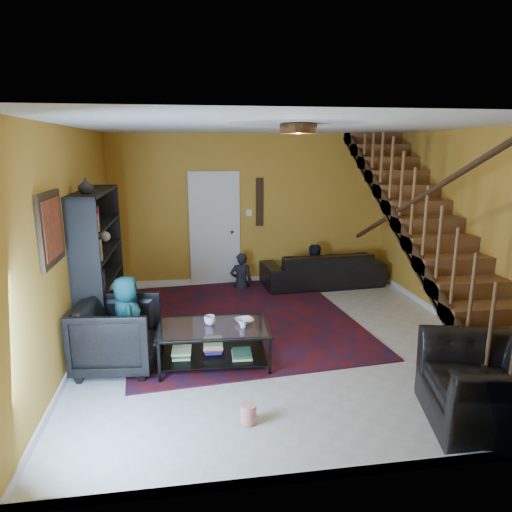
{
  "coord_description": "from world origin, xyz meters",
  "views": [
    {
      "loc": [
        -1.2,
        -5.7,
        2.55
      ],
      "look_at": [
        -0.27,
        0.4,
        1.07
      ],
      "focal_mm": 32.0,
      "sensor_mm": 36.0,
      "label": 1
    }
  ],
  "objects_px": {
    "coffee_table": "(214,343)",
    "sofa": "(322,269)",
    "armchair_right": "(488,388)",
    "bookshelf": "(100,266)",
    "armchair_left": "(118,335)"
  },
  "relations": [
    {
      "from": "armchair_right",
      "to": "coffee_table",
      "type": "height_order",
      "value": "armchair_right"
    },
    {
      "from": "coffee_table",
      "to": "sofa",
      "type": "bearing_deg",
      "value": 53.16
    },
    {
      "from": "armchair_left",
      "to": "bookshelf",
      "type": "bearing_deg",
      "value": 23.24
    },
    {
      "from": "coffee_table",
      "to": "armchair_left",
      "type": "bearing_deg",
      "value": 174.89
    },
    {
      "from": "sofa",
      "to": "coffee_table",
      "type": "bearing_deg",
      "value": 48.51
    },
    {
      "from": "bookshelf",
      "to": "coffee_table",
      "type": "bearing_deg",
      "value": -40.79
    },
    {
      "from": "bookshelf",
      "to": "coffee_table",
      "type": "distance_m",
      "value": 2.05
    },
    {
      "from": "armchair_right",
      "to": "coffee_table",
      "type": "bearing_deg",
      "value": -109.63
    },
    {
      "from": "armchair_left",
      "to": "armchair_right",
      "type": "relative_size",
      "value": 0.78
    },
    {
      "from": "bookshelf",
      "to": "sofa",
      "type": "bearing_deg",
      "value": 24.8
    },
    {
      "from": "armchair_left",
      "to": "armchair_right",
      "type": "xyz_separation_m",
      "value": [
        3.55,
        -1.69,
        -0.04
      ]
    },
    {
      "from": "armchair_right",
      "to": "sofa",
      "type": "bearing_deg",
      "value": -163.76
    },
    {
      "from": "bookshelf",
      "to": "armchair_left",
      "type": "height_order",
      "value": "bookshelf"
    },
    {
      "from": "armchair_left",
      "to": "armchair_right",
      "type": "distance_m",
      "value": 3.93
    },
    {
      "from": "sofa",
      "to": "bookshelf",
      "type": "bearing_deg",
      "value": 20.15
    }
  ]
}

